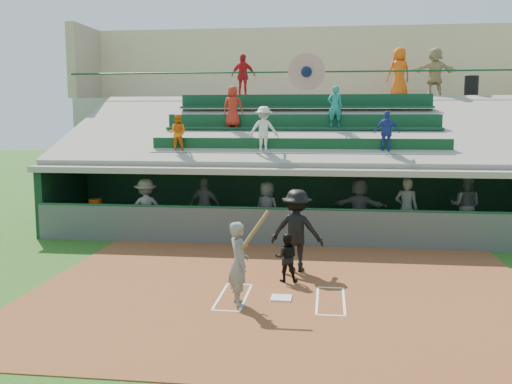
# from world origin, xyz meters

# --- Properties ---
(ground) EXTENTS (100.00, 100.00, 0.00)m
(ground) POSITION_xyz_m (0.00, 0.00, 0.00)
(ground) COLOR #204C15
(ground) RESTS_ON ground
(dirt_slab) EXTENTS (11.00, 9.00, 0.02)m
(dirt_slab) POSITION_xyz_m (0.00, 0.50, 0.01)
(dirt_slab) COLOR brown
(dirt_slab) RESTS_ON ground
(home_plate) EXTENTS (0.43, 0.43, 0.03)m
(home_plate) POSITION_xyz_m (0.00, 0.00, 0.04)
(home_plate) COLOR silver
(home_plate) RESTS_ON dirt_slab
(batters_box_chalk) EXTENTS (2.65, 1.85, 0.01)m
(batters_box_chalk) POSITION_xyz_m (0.00, 0.00, 0.02)
(batters_box_chalk) COLOR silver
(batters_box_chalk) RESTS_ON dirt_slab
(dugout_floor) EXTENTS (16.00, 3.50, 0.04)m
(dugout_floor) POSITION_xyz_m (0.00, 6.75, 0.02)
(dugout_floor) COLOR gray
(dugout_floor) RESTS_ON ground
(concourse_slab) EXTENTS (20.00, 3.00, 4.60)m
(concourse_slab) POSITION_xyz_m (0.00, 13.50, 2.30)
(concourse_slab) COLOR gray
(concourse_slab) RESTS_ON ground
(grandstand) EXTENTS (20.40, 10.40, 7.80)m
(grandstand) POSITION_xyz_m (-0.01, 10.51, 2.26)
(grandstand) COLOR #4D534E
(grandstand) RESTS_ON ground
(batter_at_plate) EXTENTS (0.93, 0.79, 1.95)m
(batter_at_plate) POSITION_xyz_m (-0.82, -0.49, 0.88)
(batter_at_plate) COLOR #60635D
(batter_at_plate) RESTS_ON dirt_slab
(catcher) EXTENTS (0.57, 0.45, 1.12)m
(catcher) POSITION_xyz_m (0.01, 1.28, 0.58)
(catcher) COLOR black
(catcher) RESTS_ON dirt_slab
(home_umpire) EXTENTS (1.41, 0.94, 2.02)m
(home_umpire) POSITION_xyz_m (0.19, 2.25, 1.03)
(home_umpire) COLOR black
(home_umpire) RESTS_ON dirt_slab
(dugout_bench) EXTENTS (14.24, 6.69, 0.46)m
(dugout_bench) POSITION_xyz_m (-0.06, 8.05, 0.27)
(dugout_bench) COLOR brown
(dugout_bench) RESTS_ON dugout_floor
(white_table) EXTENTS (0.94, 0.82, 0.69)m
(white_table) POSITION_xyz_m (-6.61, 5.99, 0.38)
(white_table) COLOR white
(white_table) RESTS_ON dugout_floor
(water_cooler) EXTENTS (0.41, 0.41, 0.41)m
(water_cooler) POSITION_xyz_m (-6.60, 6.06, 0.93)
(water_cooler) COLOR #CF4B0C
(water_cooler) RESTS_ON white_table
(dugout_player_a) EXTENTS (1.36, 1.10, 1.84)m
(dugout_player_a) POSITION_xyz_m (-4.71, 5.50, 0.96)
(dugout_player_a) COLOR #5B5D58
(dugout_player_a) RESTS_ON dugout_floor
(dugout_player_b) EXTENTS (1.10, 0.60, 1.77)m
(dugout_player_b) POSITION_xyz_m (-3.05, 6.52, 0.93)
(dugout_player_b) COLOR #5F625C
(dugout_player_b) RESTS_ON dugout_floor
(dugout_player_c) EXTENTS (1.00, 0.89, 1.73)m
(dugout_player_c) POSITION_xyz_m (-0.98, 6.20, 0.90)
(dugout_player_c) COLOR #555753
(dugout_player_c) RESTS_ON dugout_floor
(dugout_player_d) EXTENTS (1.77, 0.92, 1.82)m
(dugout_player_d) POSITION_xyz_m (1.94, 6.58, 0.95)
(dugout_player_d) COLOR #61645F
(dugout_player_d) RESTS_ON dugout_floor
(dugout_player_e) EXTENTS (0.81, 0.65, 1.93)m
(dugout_player_e) POSITION_xyz_m (3.32, 6.07, 1.00)
(dugout_player_e) COLOR #5D605A
(dugout_player_e) RESTS_ON dugout_floor
(dugout_player_f) EXTENTS (1.16, 1.03, 1.96)m
(dugout_player_f) POSITION_xyz_m (5.23, 6.85, 1.02)
(dugout_player_f) COLOR #5B5E58
(dugout_player_f) RESTS_ON dugout_floor
(trash_bin) EXTENTS (0.54, 0.54, 0.81)m
(trash_bin) POSITION_xyz_m (6.53, 12.34, 5.01)
(trash_bin) COLOR black
(trash_bin) RESTS_ON concourse_slab
(concourse_staff_a) EXTENTS (1.09, 0.61, 1.76)m
(concourse_staff_a) POSITION_xyz_m (-2.60, 12.09, 5.48)
(concourse_staff_a) COLOR red
(concourse_staff_a) RESTS_ON concourse_slab
(concourse_staff_b) EXTENTS (1.15, 0.95, 2.03)m
(concourse_staff_b) POSITION_xyz_m (3.77, 13.01, 5.62)
(concourse_staff_b) COLOR #E3530D
(concourse_staff_b) RESTS_ON concourse_slab
(concourse_staff_c) EXTENTS (1.89, 0.81, 1.97)m
(concourse_staff_c) POSITION_xyz_m (5.13, 12.59, 5.59)
(concourse_staff_c) COLOR tan
(concourse_staff_c) RESTS_ON concourse_slab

